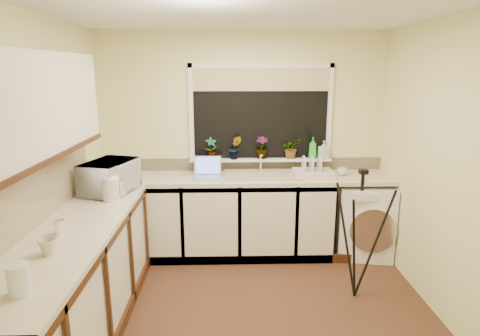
% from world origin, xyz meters
% --- Properties ---
extents(floor, '(3.20, 3.20, 0.00)m').
position_xyz_m(floor, '(0.00, 0.00, 0.00)').
color(floor, '#512E20').
rests_on(floor, ground).
extents(ceiling, '(3.20, 3.20, 0.00)m').
position_xyz_m(ceiling, '(0.00, 0.00, 2.45)').
color(ceiling, white).
rests_on(ceiling, ground).
extents(wall_back, '(3.20, 0.00, 3.20)m').
position_xyz_m(wall_back, '(0.00, 1.50, 1.23)').
color(wall_back, beige).
rests_on(wall_back, ground).
extents(wall_front, '(3.20, 0.00, 3.20)m').
position_xyz_m(wall_front, '(0.00, -1.50, 1.23)').
color(wall_front, beige).
rests_on(wall_front, ground).
extents(wall_left, '(0.00, 3.00, 3.00)m').
position_xyz_m(wall_left, '(-1.60, 0.00, 1.23)').
color(wall_left, beige).
rests_on(wall_left, ground).
extents(wall_right, '(0.00, 3.00, 3.00)m').
position_xyz_m(wall_right, '(1.60, 0.00, 1.23)').
color(wall_right, beige).
rests_on(wall_right, ground).
extents(base_cabinet_back, '(2.55, 0.60, 0.86)m').
position_xyz_m(base_cabinet_back, '(-0.33, 1.20, 0.43)').
color(base_cabinet_back, silver).
rests_on(base_cabinet_back, floor).
extents(base_cabinet_left, '(0.54, 2.40, 0.86)m').
position_xyz_m(base_cabinet_left, '(-1.30, -0.30, 0.43)').
color(base_cabinet_left, silver).
rests_on(base_cabinet_left, floor).
extents(worktop_back, '(3.20, 0.60, 0.04)m').
position_xyz_m(worktop_back, '(0.00, 1.20, 0.88)').
color(worktop_back, beige).
rests_on(worktop_back, base_cabinet_back).
extents(worktop_left, '(0.60, 2.40, 0.04)m').
position_xyz_m(worktop_left, '(-1.30, -0.30, 0.88)').
color(worktop_left, beige).
rests_on(worktop_left, base_cabinet_left).
extents(upper_cabinet, '(0.28, 1.90, 0.70)m').
position_xyz_m(upper_cabinet, '(-1.44, -0.45, 1.80)').
color(upper_cabinet, silver).
rests_on(upper_cabinet, wall_left).
extents(splashback_left, '(0.02, 2.40, 0.45)m').
position_xyz_m(splashback_left, '(-1.59, -0.30, 1.12)').
color(splashback_left, beige).
rests_on(splashback_left, wall_left).
extents(splashback_back, '(3.20, 0.02, 0.14)m').
position_xyz_m(splashback_back, '(0.00, 1.49, 0.97)').
color(splashback_back, beige).
rests_on(splashback_back, wall_back).
extents(window_glass, '(1.50, 0.02, 1.00)m').
position_xyz_m(window_glass, '(0.20, 1.49, 1.55)').
color(window_glass, black).
rests_on(window_glass, wall_back).
extents(window_blind, '(1.50, 0.02, 0.25)m').
position_xyz_m(window_blind, '(0.20, 1.46, 1.92)').
color(window_blind, tan).
rests_on(window_blind, wall_back).
extents(windowsill, '(1.60, 0.14, 0.03)m').
position_xyz_m(windowsill, '(0.20, 1.43, 1.04)').
color(windowsill, white).
rests_on(windowsill, wall_back).
extents(sink, '(0.82, 0.46, 0.03)m').
position_xyz_m(sink, '(0.20, 1.20, 0.91)').
color(sink, tan).
rests_on(sink, worktop_back).
extents(faucet, '(0.03, 0.03, 0.24)m').
position_xyz_m(faucet, '(0.20, 1.38, 1.02)').
color(faucet, silver).
rests_on(faucet, worktop_back).
extents(washing_machine, '(0.67, 0.65, 0.82)m').
position_xyz_m(washing_machine, '(1.35, 1.15, 0.41)').
color(washing_machine, white).
rests_on(washing_machine, floor).
extents(laptop, '(0.30, 0.28, 0.21)m').
position_xyz_m(laptop, '(-0.39, 1.17, 0.96)').
color(laptop, '#9C9CA3').
rests_on(laptop, worktop_back).
extents(kettle, '(0.15, 0.15, 0.20)m').
position_xyz_m(kettle, '(-1.20, 0.39, 1.00)').
color(kettle, silver).
rests_on(kettle, worktop_left).
extents(dish_rack, '(0.43, 0.33, 0.06)m').
position_xyz_m(dish_rack, '(0.76, 1.18, 0.93)').
color(dish_rack, beige).
rests_on(dish_rack, worktop_back).
extents(tripod, '(0.60, 0.60, 1.20)m').
position_xyz_m(tripod, '(0.99, 0.25, 0.60)').
color(tripod, black).
rests_on(tripod, floor).
extents(glass_jug, '(0.11, 0.11, 0.17)m').
position_xyz_m(glass_jug, '(-1.24, -1.16, 0.98)').
color(glass_jug, silver).
rests_on(glass_jug, worktop_left).
extents(steel_jar, '(0.07, 0.07, 0.10)m').
position_xyz_m(steel_jar, '(-1.36, -0.36, 0.95)').
color(steel_jar, white).
rests_on(steel_jar, worktop_left).
extents(microwave, '(0.51, 0.62, 0.30)m').
position_xyz_m(microwave, '(-1.28, 0.64, 1.05)').
color(microwave, white).
rests_on(microwave, worktop_left).
extents(plant_a, '(0.15, 0.13, 0.24)m').
position_xyz_m(plant_a, '(-0.36, 1.42, 1.17)').
color(plant_a, '#999999').
rests_on(plant_a, windowsill).
extents(plant_b, '(0.15, 0.13, 0.26)m').
position_xyz_m(plant_b, '(-0.09, 1.39, 1.18)').
color(plant_b, '#999999').
rests_on(plant_b, windowsill).
extents(plant_c, '(0.15, 0.15, 0.25)m').
position_xyz_m(plant_c, '(0.21, 1.42, 1.18)').
color(plant_c, '#999999').
rests_on(plant_c, windowsill).
extents(plant_d, '(0.24, 0.21, 0.23)m').
position_xyz_m(plant_d, '(0.55, 1.42, 1.17)').
color(plant_d, '#999999').
rests_on(plant_d, windowsill).
extents(soap_bottle_green, '(0.12, 0.12, 0.24)m').
position_xyz_m(soap_bottle_green, '(0.79, 1.42, 1.17)').
color(soap_bottle_green, green).
rests_on(soap_bottle_green, windowsill).
extents(soap_bottle_clear, '(0.12, 0.12, 0.20)m').
position_xyz_m(soap_bottle_clear, '(0.91, 1.40, 1.15)').
color(soap_bottle_clear, '#999999').
rests_on(soap_bottle_clear, windowsill).
extents(cup_back, '(0.12, 0.12, 0.09)m').
position_xyz_m(cup_back, '(1.08, 1.21, 0.94)').
color(cup_back, silver).
rests_on(cup_back, worktop_back).
extents(cup_left, '(0.12, 0.12, 0.10)m').
position_xyz_m(cup_left, '(-1.30, -0.70, 0.95)').
color(cup_left, beige).
rests_on(cup_left, worktop_left).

